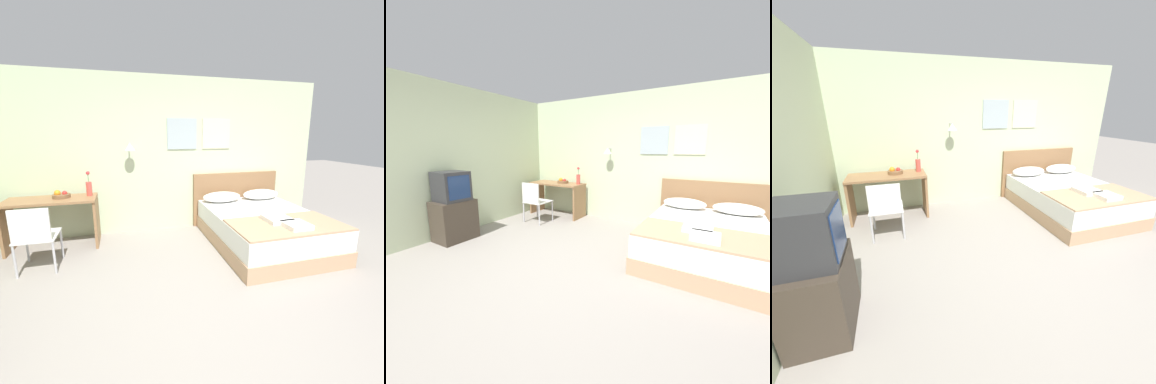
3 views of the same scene
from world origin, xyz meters
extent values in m
plane|color=gray|center=(0.00, 0.00, 0.00)|extent=(24.00, 24.00, 0.00)
cube|color=beige|center=(0.00, 2.67, 1.32)|extent=(5.92, 0.06, 2.65)
cube|color=#A8B7BC|center=(0.35, 2.63, 1.70)|extent=(0.52, 0.02, 0.52)
cube|color=beige|center=(0.98, 2.63, 1.70)|extent=(0.52, 0.02, 0.52)
cylinder|color=#B2B2B7|center=(-0.55, 2.56, 1.55)|extent=(0.02, 0.16, 0.02)
cone|color=white|center=(-0.55, 2.47, 1.50)|extent=(0.17, 0.17, 0.12)
cube|color=tan|center=(1.39, 1.57, 0.11)|extent=(1.56, 2.03, 0.22)
cube|color=white|center=(1.39, 1.57, 0.37)|extent=(1.53, 1.99, 0.29)
cube|color=#8E6642|center=(1.39, 2.61, 0.49)|extent=(1.68, 0.06, 0.98)
ellipsoid|color=white|center=(1.00, 2.34, 0.60)|extent=(0.70, 0.37, 0.18)
ellipsoid|color=white|center=(1.78, 2.34, 0.60)|extent=(0.70, 0.37, 0.18)
cube|color=tan|center=(1.39, 0.98, 0.52)|extent=(1.52, 0.81, 0.02)
cube|color=white|center=(1.33, 1.12, 0.56)|extent=(0.33, 0.35, 0.06)
cube|color=white|center=(1.43, 0.83, 0.56)|extent=(0.30, 0.30, 0.06)
cube|color=#8E6642|center=(-1.74, 2.29, 0.75)|extent=(1.27, 0.55, 0.03)
cube|color=#8E6642|center=(-2.35, 2.29, 0.36)|extent=(0.04, 0.51, 0.73)
cube|color=#8E6642|center=(-1.12, 2.29, 0.36)|extent=(0.04, 0.51, 0.73)
cube|color=white|center=(-1.78, 1.66, 0.44)|extent=(0.47, 0.47, 0.02)
cube|color=white|center=(-1.78, 1.44, 0.65)|extent=(0.43, 0.03, 0.41)
cylinder|color=#B7B7BC|center=(-1.99, 1.87, 0.21)|extent=(0.03, 0.03, 0.43)
cylinder|color=#B7B7BC|center=(-1.56, 1.87, 0.21)|extent=(0.03, 0.03, 0.43)
cylinder|color=#B7B7BC|center=(-1.99, 1.44, 0.21)|extent=(0.03, 0.03, 0.43)
cylinder|color=#B7B7BC|center=(-1.56, 1.44, 0.21)|extent=(0.03, 0.03, 0.43)
cylinder|color=brown|center=(-1.60, 2.33, 0.79)|extent=(0.25, 0.25, 0.05)
sphere|color=red|center=(-1.55, 2.33, 0.83)|extent=(0.07, 0.07, 0.07)
sphere|color=orange|center=(-1.64, 2.32, 0.84)|extent=(0.09, 0.09, 0.09)
cylinder|color=#D14C42|center=(-1.20, 2.37, 0.87)|extent=(0.09, 0.09, 0.22)
cylinder|color=#3D7538|center=(-1.20, 2.37, 1.05)|extent=(0.01, 0.01, 0.14)
sphere|color=#DB3838|center=(-1.20, 2.37, 1.12)|extent=(0.06, 0.06, 0.06)
cube|color=#3D3328|center=(-2.30, 0.12, 0.34)|extent=(0.47, 0.61, 0.68)
cube|color=#2D2D30|center=(-2.30, 0.12, 0.93)|extent=(0.45, 0.45, 0.49)
cube|color=navy|center=(-2.07, 0.12, 0.93)|extent=(0.01, 0.36, 0.38)
camera|label=1|loc=(-0.69, -1.81, 1.72)|focal=24.00mm
camera|label=2|loc=(1.52, -2.06, 1.54)|focal=22.00mm
camera|label=3|loc=(-1.61, -1.71, 1.82)|focal=22.00mm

